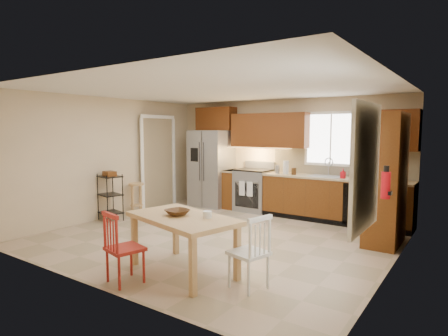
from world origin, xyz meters
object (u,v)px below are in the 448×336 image
object	(u,v)px
table_bowl	(177,216)
table_jar	(207,216)
fire_extinguisher	(386,185)
utility_cart	(110,197)
soap_bottle	(343,173)
bar_stool	(137,199)
refrigerator	(211,168)
chair_white	(249,252)
pantry	(386,179)
chair_red	(125,247)
range_stove	(254,191)
dining_table	(183,245)

from	to	relation	value
table_bowl	table_jar	xyz separation A→B (m)	(0.42, 0.09, 0.03)
fire_extinguisher	utility_cart	distance (m)	5.18
soap_bottle	bar_stool	world-z (taller)	soap_bottle
refrigerator	chair_white	bearing A→B (deg)	-48.53
fire_extinguisher	table_bowl	world-z (taller)	fire_extinguisher
bar_stool	fire_extinguisher	bearing A→B (deg)	-2.76
soap_bottle	bar_stool	xyz separation A→B (m)	(-3.98, -1.65, -0.66)
pantry	chair_red	xyz separation A→B (m)	(-2.23, -3.40, -0.62)
refrigerator	chair_white	world-z (taller)	refrigerator
refrigerator	table_jar	bearing A→B (deg)	-54.27
pantry	bar_stool	xyz separation A→B (m)	(-4.93, -0.75, -0.71)
range_stove	dining_table	xyz separation A→B (m)	(1.10, -3.73, -0.10)
soap_bottle	table_jar	bearing A→B (deg)	-99.67
utility_cart	fire_extinguisher	bearing A→B (deg)	17.67
pantry	chair_white	distance (m)	2.92
soap_bottle	chair_red	bearing A→B (deg)	-106.58
refrigerator	fire_extinguisher	xyz separation A→B (m)	(4.33, -1.98, 0.19)
pantry	bar_stool	world-z (taller)	pantry
refrigerator	chair_white	distance (m)	4.86
refrigerator	range_stove	bearing A→B (deg)	2.99
pantry	chair_red	distance (m)	4.11
chair_white	range_stove	bearing A→B (deg)	43.10
refrigerator	bar_stool	bearing A→B (deg)	-115.55
pantry	chair_white	size ratio (longest dim) A/B	2.42
table_jar	table_bowl	bearing A→B (deg)	-167.47
soap_bottle	chair_white	bearing A→B (deg)	-89.67
table_bowl	utility_cart	size ratio (longest dim) A/B	0.32
range_stove	bar_stool	xyz separation A→B (m)	(-1.95, -1.73, -0.12)
chair_red	chair_white	size ratio (longest dim) A/B	1.00
soap_bottle	table_bowl	bearing A→B (deg)	-105.65
chair_red	table_bowl	xyz separation A→B (m)	(0.26, 0.65, 0.30)
range_stove	utility_cart	bearing A→B (deg)	-128.71
soap_bottle	dining_table	bearing A→B (deg)	-104.29
soap_bottle	refrigerator	bearing A→B (deg)	179.55
table_bowl	soap_bottle	bearing A→B (deg)	74.35
refrigerator	table_jar	world-z (taller)	refrigerator
refrigerator	soap_bottle	size ratio (longest dim) A/B	9.53
range_stove	pantry	world-z (taller)	pantry
utility_cart	soap_bottle	bearing A→B (deg)	43.77
soap_bottle	table_bowl	world-z (taller)	soap_bottle
refrigerator	bar_stool	xyz separation A→B (m)	(-0.80, -1.67, -0.57)
fire_extinguisher	bar_stool	size ratio (longest dim) A/B	0.53
table_bowl	utility_cart	distance (m)	3.24
fire_extinguisher	chair_white	bearing A→B (deg)	-124.44
range_stove	soap_bottle	bearing A→B (deg)	-2.40
fire_extinguisher	table_bowl	bearing A→B (deg)	-142.00
fire_extinguisher	utility_cart	xyz separation A→B (m)	(-5.13, -0.40, -0.63)
soap_bottle	utility_cart	bearing A→B (deg)	-149.46
table_jar	utility_cart	size ratio (longest dim) A/B	0.13
range_stove	chair_red	distance (m)	4.45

